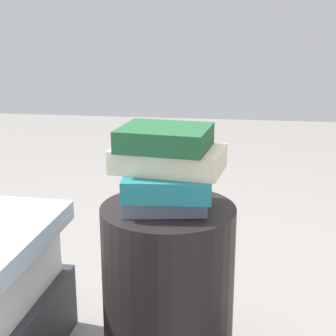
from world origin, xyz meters
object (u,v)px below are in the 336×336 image
(book_slate, at_px, (164,199))
(book_cream, at_px, (170,159))
(side_table, at_px, (168,292))
(book_forest, at_px, (165,138))
(book_teal, at_px, (169,183))

(book_slate, bearing_deg, book_cream, -160.02)
(side_table, relative_size, book_slate, 2.33)
(side_table, height_order, book_slate, book_slate)
(side_table, xyz_separation_m, book_forest, (0.01, 0.00, 0.46))
(book_slate, xyz_separation_m, book_cream, (-0.01, -0.01, 0.11))
(book_teal, distance_m, book_cream, 0.07)
(book_slate, bearing_deg, book_forest, 113.84)
(book_slate, relative_size, book_cream, 0.77)
(side_table, bearing_deg, book_slate, -13.11)
(book_teal, distance_m, book_forest, 0.12)
(book_teal, xyz_separation_m, book_forest, (0.01, -0.01, 0.12))
(book_cream, bearing_deg, book_forest, 58.77)
(book_teal, bearing_deg, side_table, -75.56)
(book_cream, xyz_separation_m, book_forest, (0.01, 0.01, 0.06))
(book_teal, bearing_deg, book_slate, -47.11)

